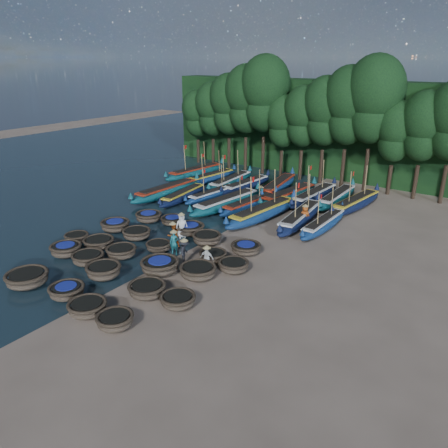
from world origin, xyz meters
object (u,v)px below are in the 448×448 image
Objects in this scene: long_boat_3 at (213,194)px; fisherman_4 at (207,257)px; long_boat_12 at (246,185)px; coracle_1 at (27,278)px; coracle_3 at (87,307)px; coracle_6 at (88,258)px; coracle_8 at (147,289)px; long_boat_7 at (301,217)px; long_boat_14 at (289,195)px; fisherman_6 at (305,215)px; long_boat_5 at (250,204)px; long_boat_16 at (337,197)px; coracle_24 at (246,248)px; long_boat_1 at (167,191)px; long_boat_15 at (314,196)px; coracle_4 at (115,320)px; long_boat_4 at (227,202)px; coracle_20 at (149,216)px; long_boat_9 at (196,172)px; coracle_5 at (66,249)px; long_boat_6 at (263,212)px; long_boat_17 at (356,203)px; long_boat_13 at (278,186)px; coracle_21 at (173,220)px; coracle_16 at (137,233)px; long_boat_10 at (211,177)px; coracle_12 at (121,251)px; long_boat_2 at (183,195)px; fisherman_3 at (185,251)px; coracle_19 at (234,266)px; fisherman_5 at (261,195)px; coracle_22 at (190,229)px; coracle_9 at (178,300)px; coracle_18 at (213,256)px; coracle_11 at (99,242)px; coracle_15 at (115,225)px; coracle_13 at (160,266)px; coracle_14 at (198,271)px; fisherman_0 at (182,225)px; long_boat_8 at (323,224)px; fisherman_2 at (173,235)px; coracle_10 at (77,238)px.

long_boat_3 is 4.29× the size of fisherman_4.
coracle_1 is at bearing -85.24° from long_boat_12.
coracle_6 is at bearing 141.65° from coracle_3.
long_boat_7 reaches higher than coracle_8.
fisherman_6 is (3.89, -4.87, 0.33)m from long_boat_14.
long_boat_5 reaches higher than long_boat_16.
coracle_8 is 1.15× the size of coracle_24.
long_boat_1 is at bearing -144.26° from long_boat_14.
coracle_8 is at bearing -88.05° from long_boat_15.
long_boat_4 is at bearing 108.43° from coracle_4.
long_boat_9 is at bearing 113.82° from coracle_20.
long_boat_6 is (6.91, 13.33, 0.15)m from coracle_5.
long_boat_9 is 17.82m from long_boat_17.
coracle_20 is at bearing -117.52° from long_boat_13.
coracle_16 is at bearing -92.69° from coracle_21.
coracle_24 is 1.13× the size of fisherman_6.
fisherman_6 is at bearing -16.89° from long_boat_10.
coracle_20 reaches higher than coracle_21.
long_boat_1 reaches higher than coracle_12.
long_boat_3 is at bearing 115.19° from coracle_8.
long_boat_17 is (13.51, 6.72, 0.07)m from long_boat_2.
fisherman_6 is (3.19, 10.29, 0.04)m from fisherman_3.
coracle_19 is 0.24× the size of long_boat_1.
fisherman_5 reaches higher than long_boat_4.
coracle_9 is at bearing -53.67° from coracle_22.
coracle_1 is at bearing -93.38° from long_boat_5.
coracle_8 reaches higher than coracle_18.
long_boat_10 is at bearing -179.92° from long_boat_14.
coracle_11 reaches higher than coracle_24.
long_boat_1 is (-4.13, 11.23, 0.21)m from coracle_11.
long_boat_17 is at bearing 4.83° from long_boat_15.
coracle_11 is 1.10× the size of coracle_15.
long_boat_17 reaches higher than coracle_18.
coracle_3 is 1.04× the size of coracle_16.
coracle_13 is 2.38m from coracle_14.
coracle_22 reaches higher than coracle_16.
long_boat_9 reaches higher than coracle_6.
long_boat_12 is 12.97m from fisherman_0.
long_boat_8 reaches higher than coracle_13.
coracle_19 is 0.23× the size of long_boat_6.
fisherman_2 is (-5.03, -9.04, 0.34)m from long_boat_7.
coracle_16 is (-0.50, 4.61, 0.01)m from coracle_6.
coracle_5 is 15.27m from long_boat_3.
fisherman_6 is (7.17, 11.94, 0.49)m from coracle_12.
fisherman_0 is at bearing -104.85° from long_boat_15.
coracle_4 is 0.24× the size of long_boat_5.
long_boat_6 is 7.93m from long_boat_13.
coracle_18 is at bearing -115.38° from coracle_24.
fisherman_4 is (10.14, -9.60, 0.32)m from long_boat_2.
long_boat_4 reaches higher than coracle_10.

